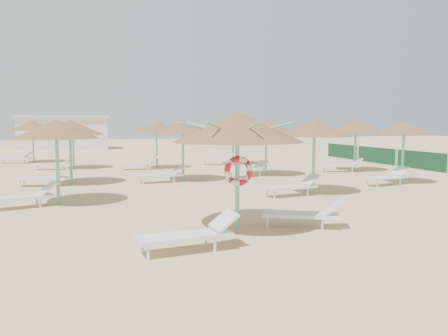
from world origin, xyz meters
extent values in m
plane|color=tan|center=(0.00, 0.00, 0.00)|extent=(120.00, 120.00, 0.00)
cylinder|color=#6DBD9F|center=(0.01, 0.08, 1.19)|extent=(0.11, 0.11, 2.38)
cone|color=brown|center=(0.01, 0.08, 2.48)|extent=(3.17, 3.17, 0.71)
cylinder|color=#6DBD9F|center=(0.01, 0.08, 2.23)|extent=(0.20, 0.20, 0.12)
cylinder|color=#6DBD9F|center=(0.74, 0.08, 2.44)|extent=(1.43, 0.04, 0.36)
cylinder|color=#6DBD9F|center=(0.53, 0.60, 2.44)|extent=(1.04, 1.04, 0.36)
cylinder|color=#6DBD9F|center=(0.01, 0.81, 2.44)|extent=(0.04, 1.43, 0.36)
cylinder|color=#6DBD9F|center=(-0.50, 0.60, 2.44)|extent=(1.04, 1.04, 0.36)
cylinder|color=#6DBD9F|center=(-0.72, 0.08, 2.44)|extent=(1.43, 0.04, 0.36)
cylinder|color=#6DBD9F|center=(-0.50, -0.43, 2.44)|extent=(1.04, 1.04, 0.36)
cylinder|color=#6DBD9F|center=(0.01, -0.65, 2.44)|extent=(0.04, 1.43, 0.36)
cylinder|color=#6DBD9F|center=(0.53, -0.43, 2.44)|extent=(1.04, 1.04, 0.36)
torus|color=red|center=(0.01, -0.02, 1.44)|extent=(0.72, 0.15, 0.72)
cylinder|color=white|center=(-2.36, -1.75, 0.14)|extent=(0.06, 0.06, 0.28)
cylinder|color=white|center=(-2.42, -1.25, 0.14)|extent=(0.06, 0.06, 0.28)
cylinder|color=white|center=(-1.01, -1.59, 0.14)|extent=(0.06, 0.06, 0.28)
cylinder|color=white|center=(-1.07, -1.09, 0.14)|extent=(0.06, 0.06, 0.28)
cube|color=white|center=(-1.59, -1.41, 0.32)|extent=(1.97, 0.84, 0.08)
cube|color=white|center=(-0.74, -1.31, 0.56)|extent=(0.55, 0.66, 0.37)
cylinder|color=white|center=(0.76, -0.05, 0.14)|extent=(0.06, 0.06, 0.27)
cylinder|color=white|center=(0.97, 0.39, 0.14)|extent=(0.06, 0.06, 0.27)
cylinder|color=white|center=(1.95, -0.63, 0.14)|extent=(0.06, 0.06, 0.27)
cylinder|color=white|center=(2.16, -0.19, 0.14)|extent=(0.06, 0.06, 0.27)
cube|color=white|center=(1.57, -0.17, 0.31)|extent=(1.94, 1.36, 0.08)
cube|color=white|center=(2.32, -0.54, 0.55)|extent=(0.69, 0.74, 0.36)
cylinder|color=#6DBD9F|center=(-4.41, 4.84, 1.15)|extent=(0.11, 0.11, 2.30)
cone|color=brown|center=(-4.41, 4.84, 2.39)|extent=(2.65, 2.65, 0.60)
cylinder|color=#6DBD9F|center=(-4.41, 4.84, 2.15)|extent=(0.20, 0.20, 0.12)
cylinder|color=white|center=(-4.91, 4.37, 0.14)|extent=(0.06, 0.06, 0.28)
cylinder|color=white|center=(-5.06, 4.85, 0.14)|extent=(0.06, 0.06, 0.28)
cube|color=white|center=(-5.51, 4.44, 0.32)|extent=(2.00, 1.17, 0.08)
cube|color=white|center=(-4.70, 4.70, 0.56)|extent=(0.65, 0.72, 0.36)
cylinder|color=#6DBD9F|center=(-4.23, 9.57, 1.15)|extent=(0.11, 0.11, 2.30)
cone|color=brown|center=(-4.23, 9.57, 2.40)|extent=(2.84, 2.84, 0.64)
cylinder|color=#6DBD9F|center=(-4.23, 9.57, 2.15)|extent=(0.20, 0.20, 0.12)
cylinder|color=white|center=(-6.15, 9.02, 0.14)|extent=(0.06, 0.06, 0.28)
cylinder|color=white|center=(-6.09, 9.52, 0.14)|extent=(0.06, 0.06, 0.28)
cylinder|color=white|center=(-4.81, 8.85, 0.14)|extent=(0.06, 0.06, 0.28)
cylinder|color=white|center=(-4.75, 9.35, 0.14)|extent=(0.06, 0.06, 0.28)
cube|color=white|center=(-5.33, 9.17, 0.32)|extent=(1.96, 0.86, 0.08)
cube|color=white|center=(-4.49, 9.06, 0.56)|extent=(0.56, 0.66, 0.36)
cylinder|color=#6DBD9F|center=(-4.38, 16.05, 1.15)|extent=(0.11, 0.11, 2.30)
cone|color=brown|center=(-4.38, 16.05, 2.39)|extent=(2.61, 2.61, 0.59)
cylinder|color=#6DBD9F|center=(-4.38, 16.05, 2.15)|extent=(0.20, 0.20, 0.12)
cylinder|color=white|center=(-6.30, 15.47, 0.14)|extent=(0.06, 0.06, 0.28)
cylinder|color=white|center=(-6.26, 15.97, 0.14)|extent=(0.06, 0.06, 0.28)
cylinder|color=white|center=(-4.96, 15.36, 0.14)|extent=(0.06, 0.06, 0.28)
cylinder|color=white|center=(-4.92, 15.86, 0.14)|extent=(0.06, 0.06, 0.28)
cube|color=white|center=(-5.48, 15.65, 0.32)|extent=(1.94, 0.77, 0.08)
cube|color=white|center=(-4.64, 15.58, 0.56)|extent=(0.53, 0.64, 0.36)
cylinder|color=#6DBD9F|center=(0.53, 9.27, 1.15)|extent=(0.11, 0.11, 2.30)
cone|color=brown|center=(0.53, 9.27, 2.39)|extent=(2.76, 2.76, 0.62)
cylinder|color=#6DBD9F|center=(0.53, 9.27, 2.15)|extent=(0.20, 0.20, 0.12)
cylinder|color=white|center=(-1.34, 8.54, 0.14)|extent=(0.06, 0.06, 0.28)
cylinder|color=white|center=(-1.39, 9.03, 0.14)|extent=(0.06, 0.06, 0.28)
cylinder|color=white|center=(0.00, 8.68, 0.14)|extent=(0.06, 0.06, 0.28)
cylinder|color=white|center=(-0.05, 9.17, 0.14)|extent=(0.06, 0.06, 0.28)
cube|color=white|center=(-0.57, 8.87, 0.32)|extent=(1.95, 0.81, 0.08)
cube|color=white|center=(0.27, 8.96, 0.56)|extent=(0.54, 0.65, 0.36)
cylinder|color=#6DBD9F|center=(0.12, 14.82, 1.15)|extent=(0.11, 0.11, 2.30)
cone|color=brown|center=(0.12, 14.82, 2.38)|extent=(2.42, 2.42, 0.54)
cylinder|color=#6DBD9F|center=(0.12, 14.82, 2.15)|extent=(0.20, 0.20, 0.12)
cylinder|color=white|center=(-1.78, 14.19, 0.14)|extent=(0.06, 0.06, 0.28)
cylinder|color=white|center=(-1.77, 14.69, 0.14)|extent=(0.06, 0.06, 0.28)
cylinder|color=white|center=(-0.43, 14.16, 0.14)|extent=(0.06, 0.06, 0.28)
cylinder|color=white|center=(-0.42, 14.66, 0.14)|extent=(0.06, 0.06, 0.28)
cube|color=white|center=(-0.98, 14.42, 0.32)|extent=(1.91, 0.67, 0.08)
cube|color=white|center=(-0.13, 14.40, 0.56)|extent=(0.50, 0.61, 0.36)
cylinder|color=#6DBD9F|center=(4.42, 4.47, 1.15)|extent=(0.11, 0.11, 2.30)
cone|color=brown|center=(4.42, 4.47, 2.39)|extent=(2.70, 2.70, 0.61)
cylinder|color=#6DBD9F|center=(4.42, 4.47, 2.15)|extent=(0.20, 0.20, 0.12)
cylinder|color=white|center=(2.56, 3.72, 0.14)|extent=(0.06, 0.06, 0.28)
cylinder|color=white|center=(2.50, 4.21, 0.14)|extent=(0.06, 0.06, 0.28)
cylinder|color=white|center=(3.90, 3.90, 0.14)|extent=(0.06, 0.06, 0.28)
cylinder|color=white|center=(3.84, 4.39, 0.14)|extent=(0.06, 0.06, 0.28)
cube|color=white|center=(3.32, 4.07, 0.32)|extent=(1.97, 0.87, 0.08)
cube|color=white|center=(4.17, 4.18, 0.56)|extent=(0.56, 0.66, 0.36)
cylinder|color=#6DBD9F|center=(4.82, 10.06, 1.15)|extent=(0.11, 0.11, 2.30)
cone|color=brown|center=(4.82, 10.06, 2.40)|extent=(2.91, 2.91, 0.65)
cylinder|color=#6DBD9F|center=(4.82, 10.06, 2.15)|extent=(0.20, 0.20, 0.12)
cylinder|color=white|center=(3.05, 9.16, 0.14)|extent=(0.06, 0.06, 0.28)
cylinder|color=white|center=(2.88, 9.63, 0.14)|extent=(0.06, 0.06, 0.28)
cylinder|color=white|center=(4.32, 9.60, 0.14)|extent=(0.06, 0.06, 0.28)
cylinder|color=white|center=(4.16, 10.07, 0.14)|extent=(0.06, 0.06, 0.28)
cube|color=white|center=(3.72, 9.66, 0.32)|extent=(2.00, 1.20, 0.08)
cube|color=white|center=(4.53, 9.93, 0.56)|extent=(0.65, 0.72, 0.36)
cylinder|color=#6DBD9F|center=(5.08, 16.15, 1.15)|extent=(0.11, 0.11, 2.30)
cone|color=brown|center=(5.08, 16.15, 2.39)|extent=(2.72, 2.72, 0.61)
cylinder|color=#6DBD9F|center=(5.08, 16.15, 2.15)|extent=(0.20, 0.20, 0.12)
cylinder|color=white|center=(3.14, 15.76, 0.14)|extent=(0.06, 0.06, 0.28)
cylinder|color=white|center=(3.29, 16.23, 0.14)|extent=(0.06, 0.06, 0.28)
cylinder|color=white|center=(4.42, 15.35, 0.14)|extent=(0.06, 0.06, 0.28)
cylinder|color=white|center=(4.58, 15.82, 0.14)|extent=(0.06, 0.06, 0.28)
cube|color=white|center=(3.98, 15.75, 0.32)|extent=(2.00, 1.17, 0.08)
cube|color=white|center=(4.79, 15.49, 0.56)|extent=(0.64, 0.72, 0.36)
cylinder|color=#6DBD9F|center=(9.37, 5.78, 1.15)|extent=(0.11, 0.11, 2.30)
cone|color=brown|center=(9.37, 5.78, 2.38)|extent=(2.35, 2.35, 0.53)
cylinder|color=#6DBD9F|center=(9.37, 5.78, 2.15)|extent=(0.20, 0.20, 0.12)
cylinder|color=white|center=(7.54, 4.96, 0.14)|extent=(0.06, 0.06, 0.28)
cylinder|color=white|center=(7.43, 5.44, 0.14)|extent=(0.06, 0.06, 0.28)
cylinder|color=white|center=(8.86, 5.25, 0.14)|extent=(0.06, 0.06, 0.28)
cylinder|color=white|center=(8.75, 5.74, 0.14)|extent=(0.06, 0.06, 0.28)
cube|color=white|center=(8.27, 5.38, 0.32)|extent=(1.99, 1.02, 0.08)
cube|color=white|center=(9.10, 5.56, 0.56)|extent=(0.61, 0.69, 0.36)
cylinder|color=#6DBD9F|center=(10.21, 10.63, 1.15)|extent=(0.11, 0.11, 2.30)
cone|color=brown|center=(10.21, 10.63, 2.40)|extent=(2.83, 2.83, 0.64)
cylinder|color=#6DBD9F|center=(10.21, 10.63, 2.15)|extent=(0.20, 0.20, 0.12)
cylinder|color=white|center=(8.28, 10.22, 0.14)|extent=(0.06, 0.06, 0.28)
cylinder|color=white|center=(8.42, 10.70, 0.14)|extent=(0.06, 0.06, 0.28)
cylinder|color=white|center=(9.57, 9.83, 0.14)|extent=(0.06, 0.06, 0.28)
cylinder|color=white|center=(9.71, 10.31, 0.14)|extent=(0.06, 0.06, 0.28)
cube|color=white|center=(9.11, 10.23, 0.32)|extent=(2.00, 1.14, 0.08)
cube|color=white|center=(9.93, 9.99, 0.56)|extent=(0.64, 0.71, 0.36)
cylinder|color=#6DBD9F|center=(-7.05, 20.82, 1.15)|extent=(0.11, 0.11, 2.30)
cone|color=brown|center=(-7.05, 20.82, 2.39)|extent=(2.81, 2.81, 0.63)
cylinder|color=#6DBD9F|center=(-7.05, 20.82, 2.15)|extent=(0.20, 0.20, 0.12)
cylinder|color=white|center=(-8.99, 20.36, 0.14)|extent=(0.06, 0.06, 0.28)
cylinder|color=white|center=(-8.87, 20.85, 0.14)|extent=(0.06, 0.06, 0.28)
cylinder|color=white|center=(-7.67, 20.05, 0.14)|extent=(0.06, 0.06, 0.28)
cylinder|color=white|center=(-7.56, 20.53, 0.14)|extent=(0.06, 0.06, 0.28)
cube|color=white|center=(-8.15, 20.42, 0.32)|extent=(1.99, 1.05, 0.08)
cube|color=white|center=(-7.32, 20.22, 0.56)|extent=(0.61, 0.70, 0.36)
cube|color=silver|center=(-6.00, 35.00, 1.50)|extent=(8.00, 4.00, 3.00)
cube|color=beige|center=(-6.00, 35.00, 3.12)|extent=(8.40, 4.40, 0.25)
cube|color=#184824|center=(14.00, 10.00, 0.50)|extent=(0.08, 3.80, 1.00)
cylinder|color=#6DBD9F|center=(14.00, 8.10, 0.55)|extent=(0.08, 0.08, 1.10)
cube|color=#184824|center=(14.00, 14.00, 0.50)|extent=(0.08, 3.80, 1.00)
cylinder|color=#6DBD9F|center=(14.00, 12.10, 0.55)|extent=(0.08, 0.08, 1.10)
cube|color=#184824|center=(14.00, 18.00, 0.50)|extent=(0.08, 3.80, 1.00)
cylinder|color=#6DBD9F|center=(14.00, 16.10, 0.55)|extent=(0.08, 0.08, 1.10)
camera|label=1|loc=(-3.29, -9.84, 2.60)|focal=35.00mm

